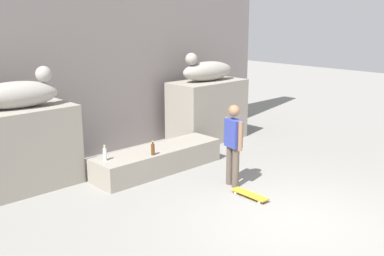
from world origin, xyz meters
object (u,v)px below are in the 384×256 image
Objects in this scene: skater at (233,142)px; bottle_brown at (153,149)px; statue_reclining_left at (18,94)px; statue_reclining_right at (207,70)px; bottle_clear at (105,154)px; skateboard at (250,194)px.

skater reaches higher than bottle_brown.
statue_reclining_left is 1.01× the size of statue_reclining_right.
statue_reclining_right is at bearing 9.47° from statue_reclining_left.
skateboard is at bearing -57.06° from bottle_clear.
skater reaches higher than skateboard.
statue_reclining_left reaches higher than bottle_clear.
skater is at bearing 59.52° from statue_reclining_right.
statue_reclining_right reaches higher than skateboard.
bottle_brown is (-0.67, 2.08, 0.57)m from skateboard.
statue_reclining_right is at bearing 13.90° from bottle_clear.
bottle_clear is (-3.88, -0.96, -1.27)m from statue_reclining_right.
statue_reclining_left is 2.07× the size of skateboard.
statue_reclining_left reaches higher than skateboard.
bottle_clear is at bearing 35.37° from skateboard.
bottle_clear is (-1.60, 2.47, 0.58)m from skateboard.
statue_reclining_left is at bearing 142.85° from bottle_clear.
bottle_clear is at bearing 57.07° from skater.
statue_reclining_left is at bearing 6.04° from statue_reclining_right.
statue_reclining_left is 2.86m from bottle_brown.
statue_reclining_right is (5.13, 0.01, 0.00)m from statue_reclining_left.
statue_reclining_right is at bearing -31.21° from skateboard.
bottle_brown is at bearing -22.02° from statue_reclining_left.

